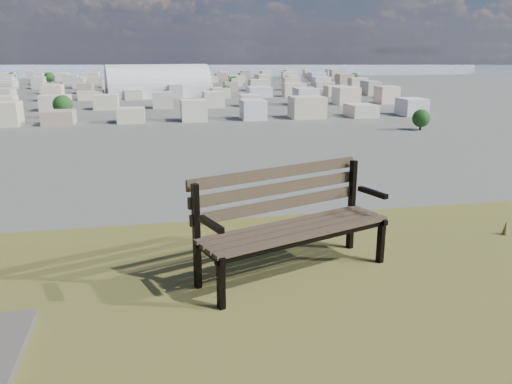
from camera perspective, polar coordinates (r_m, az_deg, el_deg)
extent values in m
cube|color=#473929|center=(4.73, 6.00, -4.92)|extent=(1.88, 0.77, 0.04)
cube|color=#473929|center=(4.83, 5.05, -4.46)|extent=(1.88, 0.77, 0.04)
cube|color=#473929|center=(4.93, 4.14, -4.01)|extent=(1.88, 0.77, 0.04)
cube|color=#473929|center=(5.03, 3.27, -3.58)|extent=(1.88, 0.77, 0.04)
cube|color=#473929|center=(5.04, 2.73, -1.42)|extent=(1.86, 0.72, 0.11)
cube|color=#473929|center=(5.02, 2.58, 0.39)|extent=(1.86, 0.72, 0.11)
cube|color=#473929|center=(5.00, 2.43, 2.22)|extent=(1.86, 0.72, 0.11)
cube|color=black|center=(4.34, -4.02, -10.32)|extent=(0.07, 0.08, 0.48)
cube|color=black|center=(4.63, -6.81, -5.14)|extent=(0.07, 0.08, 1.01)
cube|color=black|center=(4.43, -5.40, -6.81)|extent=(0.24, 0.53, 0.05)
cube|color=black|center=(4.29, -5.17, -3.68)|extent=(0.19, 0.39, 0.05)
cube|color=black|center=(5.40, 14.09, -5.41)|extent=(0.07, 0.08, 0.48)
cube|color=black|center=(5.63, 10.87, -1.48)|extent=(0.07, 0.08, 1.01)
cube|color=black|center=(5.47, 12.61, -2.69)|extent=(0.24, 0.53, 0.05)
cube|color=black|center=(5.35, 13.19, -0.06)|extent=(0.19, 0.39, 0.05)
cube|color=black|center=(4.74, 6.06, -5.52)|extent=(1.87, 0.73, 0.04)
cube|color=black|center=(5.05, 3.19, -4.07)|extent=(1.87, 0.73, 0.04)
cone|color=brown|center=(6.76, 26.64, -3.66)|extent=(0.08, 0.08, 0.18)
cube|color=beige|center=(313.97, -11.09, 11.20)|extent=(63.64, 34.68, 6.71)
cylinder|color=silver|center=(313.74, -11.12, 11.81)|extent=(63.64, 34.68, 25.49)
cube|color=#B8A99D|center=(206.05, -20.96, 8.21)|extent=(11.00, 11.00, 7.00)
cube|color=beige|center=(203.43, -14.22, 8.68)|extent=(11.00, 11.00, 7.00)
cube|color=silver|center=(203.63, -7.39, 9.04)|extent=(11.00, 11.00, 7.00)
cube|color=beige|center=(206.63, -0.65, 9.26)|extent=(11.00, 11.00, 7.00)
cube|color=gray|center=(212.32, 5.81, 9.36)|extent=(11.00, 11.00, 7.00)
cube|color=beige|center=(220.49, 11.87, 9.35)|extent=(11.00, 11.00, 7.00)
cube|color=#B2ACA2|center=(230.88, 17.44, 9.24)|extent=(11.00, 11.00, 7.00)
cube|color=beige|center=(262.49, -27.07, 8.97)|extent=(11.00, 11.00, 7.00)
cube|color=silver|center=(257.10, -21.87, 9.44)|extent=(11.00, 11.00, 7.00)
cube|color=beige|center=(253.88, -16.47, 9.86)|extent=(11.00, 11.00, 7.00)
cube|color=gray|center=(252.90, -10.97, 10.19)|extent=(11.00, 11.00, 7.00)
cube|color=beige|center=(254.20, -5.47, 10.43)|extent=(11.00, 11.00, 7.00)
cube|color=#B2ACA2|center=(257.73, -0.07, 10.57)|extent=(11.00, 11.00, 7.00)
cube|color=beige|center=(263.41, 5.15, 10.62)|extent=(11.00, 11.00, 7.00)
cube|color=#B8A99D|center=(271.10, 10.11, 10.59)|extent=(11.00, 11.00, 7.00)
cube|color=beige|center=(280.64, 14.77, 10.49)|extent=(11.00, 11.00, 7.00)
cube|color=gray|center=(313.71, -26.83, 9.85)|extent=(11.00, 11.00, 7.00)
cube|color=beige|center=(308.28, -22.47, 10.26)|extent=(11.00, 11.00, 7.00)
cube|color=#B2ACA2|center=(304.65, -17.98, 10.63)|extent=(11.00, 11.00, 7.00)
cube|color=beige|center=(302.89, -13.39, 10.94)|extent=(11.00, 11.00, 7.00)
cube|color=#B8A99D|center=(303.02, -8.77, 11.18)|extent=(11.00, 11.00, 7.00)
cube|color=beige|center=(305.05, -4.18, 11.35)|extent=(11.00, 11.00, 7.00)
cube|color=silver|center=(308.93, 0.33, 11.45)|extent=(11.00, 11.00, 7.00)
cube|color=beige|center=(314.60, 4.70, 11.47)|extent=(11.00, 11.00, 7.00)
cube|color=gray|center=(321.97, 8.90, 11.44)|extent=(11.00, 11.00, 7.00)
cube|color=beige|center=(330.91, 12.89, 11.35)|extent=(11.00, 11.00, 7.00)
cube|color=#B8A99D|center=(364.98, -26.65, 10.48)|extent=(11.00, 11.00, 7.00)
cube|color=beige|center=(359.53, -22.91, 10.85)|extent=(11.00, 11.00, 7.00)
cube|color=silver|center=(355.61, -19.06, 11.18)|extent=(11.00, 11.00, 7.00)
cube|color=beige|center=(353.29, -15.13, 11.46)|extent=(11.00, 11.00, 7.00)
cube|color=gray|center=(352.59, -11.16, 11.70)|extent=(11.00, 11.00, 7.00)
cube|color=beige|center=(353.52, -7.19, 11.88)|extent=(11.00, 11.00, 7.00)
cube|color=#B2ACA2|center=(356.06, -3.25, 12.00)|extent=(11.00, 11.00, 7.00)
cube|color=beige|center=(360.20, 0.62, 12.07)|extent=(11.00, 11.00, 7.00)
cube|color=#B8A99D|center=(365.86, 4.38, 12.08)|extent=(11.00, 11.00, 7.00)
cube|color=beige|center=(372.99, 8.02, 12.05)|extent=(11.00, 11.00, 7.00)
cube|color=silver|center=(381.49, 11.50, 11.97)|extent=(11.00, 11.00, 7.00)
cube|color=beige|center=(416.29, -26.52, 10.96)|extent=(11.00, 11.00, 7.00)
cube|color=#B2ACA2|center=(410.82, -23.24, 11.29)|extent=(11.00, 11.00, 7.00)
cube|color=beige|center=(406.69, -19.87, 11.59)|extent=(11.00, 11.00, 7.00)
cube|color=#B8A99D|center=(403.94, -16.44, 11.85)|extent=(11.00, 11.00, 7.00)
cube|color=beige|center=(402.62, -12.97, 12.08)|extent=(11.00, 11.00, 7.00)
cube|color=silver|center=(402.72, -9.48, 12.26)|extent=(11.00, 11.00, 7.00)
cube|color=beige|center=(404.24, -6.00, 12.40)|extent=(11.00, 11.00, 7.00)
cube|color=gray|center=(407.18, -2.56, 12.49)|extent=(11.00, 11.00, 7.00)
cube|color=beige|center=(411.50, 0.83, 12.54)|extent=(11.00, 11.00, 7.00)
cube|color=#B2ACA2|center=(417.16, 4.13, 12.55)|extent=(11.00, 11.00, 7.00)
cube|color=beige|center=(424.10, 7.34, 12.51)|extent=(11.00, 11.00, 7.00)
cube|color=#B8A99D|center=(432.27, 10.43, 12.45)|extent=(11.00, 11.00, 7.00)
cube|color=beige|center=(467.62, -26.42, 11.33)|extent=(11.00, 11.00, 7.00)
cube|color=gray|center=(462.13, -23.50, 11.63)|extent=(11.00, 11.00, 7.00)
cube|color=beige|center=(457.84, -20.51, 11.90)|extent=(11.00, 11.00, 7.00)
cube|color=#B2ACA2|center=(454.77, -17.46, 12.15)|extent=(11.00, 11.00, 7.00)
cube|color=beige|center=(452.96, -14.38, 12.36)|extent=(11.00, 11.00, 7.00)
cube|color=#B8A99D|center=(452.41, -11.27, 12.54)|extent=(11.00, 11.00, 7.00)
cube|color=beige|center=(453.13, -8.16, 12.69)|extent=(11.00, 11.00, 7.00)
cube|color=silver|center=(455.13, -5.07, 12.80)|extent=(11.00, 11.00, 7.00)
cube|color=beige|center=(458.37, -2.01, 12.87)|extent=(11.00, 11.00, 7.00)
cube|color=gray|center=(462.83, 1.00, 12.90)|extent=(11.00, 11.00, 7.00)
cube|color=beige|center=(468.48, 3.94, 12.91)|extent=(11.00, 11.00, 7.00)
cube|color=#B2ACA2|center=(475.28, 6.81, 12.88)|extent=(11.00, 11.00, 7.00)
cube|color=beige|center=(483.18, 9.59, 12.82)|extent=(11.00, 11.00, 7.00)
cube|color=silver|center=(518.97, -26.34, 11.63)|extent=(11.00, 11.00, 7.00)
cube|color=beige|center=(513.47, -23.70, 11.90)|extent=(11.00, 11.00, 7.00)
cube|color=gray|center=(509.05, -21.01, 12.16)|extent=(11.00, 11.00, 7.00)
cube|color=beige|center=(505.72, -18.28, 12.38)|extent=(11.00, 11.00, 7.00)
cube|color=#B2ACA2|center=(503.52, -15.50, 12.59)|extent=(11.00, 11.00, 7.00)
cube|color=beige|center=(502.45, -12.71, 12.76)|extent=(11.00, 11.00, 7.00)
cube|color=#B8A99D|center=(502.53, -9.91, 12.91)|extent=(11.00, 11.00, 7.00)
cube|color=beige|center=(503.76, -7.11, 13.03)|extent=(11.00, 11.00, 7.00)
cube|color=silver|center=(506.12, -4.33, 13.11)|extent=(11.00, 11.00, 7.00)
cube|color=beige|center=(509.60, -1.58, 13.17)|extent=(11.00, 11.00, 7.00)
cube|color=gray|center=(514.18, 1.13, 13.20)|extent=(11.00, 11.00, 7.00)
cube|color=beige|center=(519.83, 3.79, 13.20)|extent=(11.00, 11.00, 7.00)
cube|color=#B2ACA2|center=(526.51, 6.38, 13.17)|extent=(11.00, 11.00, 7.00)
cube|color=beige|center=(534.19, 8.90, 13.11)|extent=(11.00, 11.00, 7.00)
cube|color=silver|center=(570.34, -26.27, 11.88)|extent=(11.00, 11.00, 7.00)
cube|color=beige|center=(564.83, -23.87, 12.13)|extent=(11.00, 11.00, 7.00)
cube|color=gray|center=(560.29, -21.43, 12.36)|extent=(11.00, 11.00, 7.00)
cube|color=beige|center=(556.75, -18.94, 12.57)|extent=(11.00, 11.00, 7.00)
cube|color=#B2ACA2|center=(554.23, -16.43, 12.77)|extent=(11.00, 11.00, 7.00)
cube|color=beige|center=(552.75, -13.89, 12.94)|extent=(11.00, 11.00, 7.00)
cube|color=#B8A99D|center=(552.30, -11.34, 13.08)|extent=(11.00, 11.00, 7.00)
cube|color=beige|center=(552.89, -8.79, 13.21)|extent=(11.00, 11.00, 7.00)
cube|color=silver|center=(554.52, -6.24, 13.30)|extent=(11.00, 11.00, 7.00)
cube|color=beige|center=(557.19, -3.72, 13.37)|extent=(11.00, 11.00, 7.00)
cube|color=gray|center=(560.87, -1.22, 13.42)|extent=(11.00, 11.00, 7.00)
cube|color=beige|center=(565.54, 1.24, 13.44)|extent=(11.00, 11.00, 7.00)
cube|color=#B2ACA2|center=(571.18, 3.66, 13.43)|extent=(11.00, 11.00, 7.00)
cube|color=beige|center=(577.77, 6.03, 13.41)|extent=(11.00, 11.00, 7.00)
cube|color=#B8A99D|center=(585.27, 8.34, 13.36)|extent=(11.00, 11.00, 7.00)
cylinder|color=#2F2217|center=(187.78, 18.27, 7.06)|extent=(0.80, 0.80, 2.10)
sphere|color=#153713|center=(187.37, 18.35, 8.01)|extent=(6.30, 6.30, 6.30)
cylinder|color=#2F2217|center=(226.55, -21.11, 8.25)|extent=(0.80, 0.80, 2.70)
sphere|color=#153713|center=(226.12, -21.22, 9.26)|extent=(8.10, 8.10, 8.10)
cylinder|color=#2F2217|center=(312.13, 14.01, 10.57)|extent=(0.80, 0.80, 1.95)
sphere|color=#153713|center=(311.90, 14.05, 11.10)|extent=(5.85, 5.85, 5.85)
cylinder|color=#2F2217|center=(407.33, -2.55, 12.16)|extent=(0.80, 0.80, 2.25)
sphere|color=#153713|center=(407.12, -2.56, 12.63)|extent=(6.75, 6.75, 6.75)
cylinder|color=#2F2217|center=(470.86, -22.50, 11.54)|extent=(0.80, 0.80, 2.85)
sphere|color=#153713|center=(470.65, -22.55, 12.05)|extent=(8.55, 8.55, 8.55)
cylinder|color=#2F2217|center=(518.59, -26.09, 11.40)|extent=(0.80, 0.80, 2.40)
sphere|color=#153713|center=(518.42, -26.14, 11.80)|extent=(7.20, 7.20, 7.20)
cylinder|color=#2F2217|center=(305.77, -3.41, 10.91)|extent=(0.80, 0.80, 2.10)
sphere|color=#153713|center=(305.52, -3.42, 11.50)|extent=(6.30, 6.30, 6.30)
cylinder|color=#2F2217|center=(456.12, 11.16, 12.29)|extent=(0.80, 0.80, 2.55)
sphere|color=#153713|center=(455.92, 11.19, 12.77)|extent=(7.65, 7.65, 7.65)
cube|color=#97ACC0|center=(902.20, -11.45, 13.81)|extent=(2400.00, 700.00, 0.12)
cube|color=#939FB6|center=(1400.04, -5.20, 15.58)|extent=(700.00, 220.00, 45.00)
cube|color=#939FB6|center=(1573.12, 13.76, 15.51)|extent=(500.00, 220.00, 60.00)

